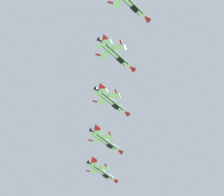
{
  "coord_description": "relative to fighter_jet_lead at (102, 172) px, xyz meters",
  "views": [
    {
      "loc": [
        -5.4,
        -6.24,
        1.46
      ],
      "look_at": [
        10.65,
        98.79,
        114.62
      ],
      "focal_mm": 77.3,
      "sensor_mm": 36.0,
      "label": 1
    }
  ],
  "objects": [
    {
      "name": "fighter_jet_right_wing",
      "position": [
        -2.1,
        -37.32,
        -0.77
      ],
      "size": [
        13.28,
        12.06,
        4.38
      ],
      "rotation": [
        0.0,
        0.21,
        5.39
      ],
      "color": "white"
    },
    {
      "name": "fighter_jet_left_outer",
      "position": [
        -3.51,
        -55.4,
        0.45
      ],
      "size": [
        13.28,
        12.06,
        4.38
      ],
      "rotation": [
        0.0,
        0.21,
        5.39
      ],
      "color": "white"
    },
    {
      "name": "fighter_jet_right_outer",
      "position": [
        -2.41,
        -72.82,
        1.87
      ],
      "size": [
        13.28,
        12.01,
        4.55
      ],
      "rotation": [
        0.0,
        0.27,
        5.39
      ],
      "color": "white"
    },
    {
      "name": "fighter_jet_left_wing",
      "position": [
        -1.32,
        -19.16,
        -1.74
      ],
      "size": [
        13.28,
        12.03,
        4.47
      ],
      "rotation": [
        0.0,
        0.25,
        5.39
      ],
      "color": "white"
    },
    {
      "name": "fighter_jet_lead",
      "position": [
        0.0,
        0.0,
        0.0
      ],
      "size": [
        13.28,
        12.04,
        4.42
      ],
      "rotation": [
        0.0,
        0.24,
        5.39
      ],
      "color": "white"
    }
  ]
}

